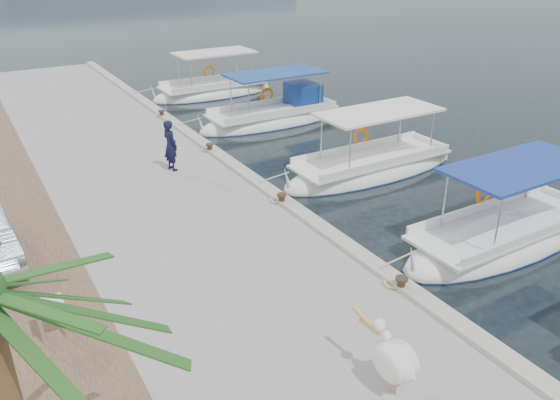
% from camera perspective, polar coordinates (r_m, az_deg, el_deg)
% --- Properties ---
extents(ground, '(400.00, 400.00, 0.00)m').
position_cam_1_polar(ground, '(14.98, 4.29, -4.03)').
color(ground, black).
rests_on(ground, ground).
extents(concrete_quay, '(6.00, 40.00, 0.50)m').
position_cam_1_polar(concrete_quay, '(17.75, -13.09, 1.13)').
color(concrete_quay, gray).
rests_on(concrete_quay, ground).
extents(quay_curb, '(0.44, 40.00, 0.12)m').
position_cam_1_polar(quay_curb, '(18.56, -5.06, 3.83)').
color(quay_curb, '#A4A092').
rests_on(quay_curb, concrete_quay).
extents(fishing_caique_b, '(6.92, 2.24, 2.83)m').
position_cam_1_polar(fishing_caique_b, '(15.82, 22.30, -3.82)').
color(fishing_caique_b, white).
rests_on(fishing_caique_b, ground).
extents(fishing_caique_c, '(7.14, 2.16, 2.83)m').
position_cam_1_polar(fishing_caique_c, '(19.36, 9.46, 3.12)').
color(fishing_caique_c, white).
rests_on(fishing_caique_c, ground).
extents(fishing_caique_d, '(7.18, 2.27, 2.83)m').
position_cam_1_polar(fishing_caique_d, '(24.71, -0.57, 8.53)').
color(fishing_caique_d, white).
rests_on(fishing_caique_d, ground).
extents(fishing_caique_e, '(6.77, 2.34, 2.83)m').
position_cam_1_polar(fishing_caique_e, '(29.67, -6.97, 11.08)').
color(fishing_caique_e, white).
rests_on(fishing_caique_e, ground).
extents(mooring_bollards, '(0.28, 20.28, 0.33)m').
position_cam_1_polar(mooring_bollards, '(15.61, 0.18, 0.18)').
color(mooring_bollards, black).
rests_on(mooring_bollards, concrete_quay).
extents(pelican, '(0.55, 1.49, 1.16)m').
position_cam_1_polar(pelican, '(9.56, 11.71, -15.94)').
color(pelican, tan).
rests_on(pelican, concrete_quay).
extents(fisherman, '(0.52, 0.68, 1.69)m').
position_cam_1_polar(fisherman, '(18.20, -11.38, 5.63)').
color(fisherman, black).
rests_on(fisherman, concrete_quay).
extents(folding_table, '(0.55, 0.55, 0.73)m').
position_cam_1_polar(folding_table, '(11.32, -22.93, -10.80)').
color(folding_table, silver).
rests_on(folding_table, cobblestone_strip).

